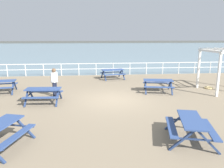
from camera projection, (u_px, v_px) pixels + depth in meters
The scene contains 11 objects.
ground_plane at pixel (113, 101), 12.12m from camera, with size 30.00×24.00×0.20m, color gray.
sea_band at pixel (95, 48), 63.35m from camera, with size 142.00×90.00×0.01m, color gray.
distant_shoreline at pixel (93, 43), 105.12m from camera, with size 142.00×6.00×1.80m, color #4C4C47.
seaward_railing at pixel (105, 67), 19.47m from camera, with size 23.07×0.07×1.08m.
picnic_table_near_right at pixel (0, 84), 13.35m from camera, with size 1.99×1.75×0.80m.
picnic_table_far_left at pixel (158, 83), 13.61m from camera, with size 2.05×1.82×0.80m.
picnic_table_far_right at pixel (43, 92), 11.41m from camera, with size 1.87×1.62×0.80m.
picnic_table_seaward at pixel (113, 72), 17.76m from camera, with size 2.06×1.84×0.80m.
picnic_table_corner at pixel (191, 124), 7.26m from camera, with size 1.91×2.12×0.80m.
visitor at pixel (54, 81), 12.50m from camera, with size 0.35×0.48×1.66m.
rope_coil at pixel (208, 88), 14.59m from camera, with size 0.55×0.55×0.11m, color tan.
Camera 1 is at (-1.16, -11.56, 3.48)m, focal length 34.85 mm.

